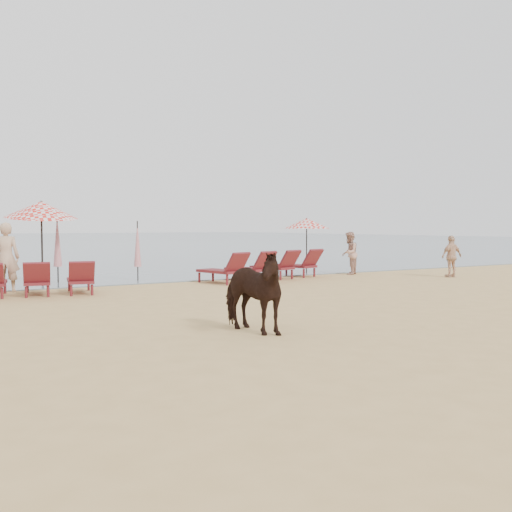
{
  "coord_description": "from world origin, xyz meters",
  "views": [
    {
      "loc": [
        -7.41,
        -7.49,
        1.86
      ],
      "look_at": [
        0.0,
        5.0,
        1.1
      ],
      "focal_mm": 40.0,
      "sensor_mm": 36.0,
      "label": 1
    }
  ],
  "objects": [
    {
      "name": "beachgoer_right_b",
      "position": [
        9.31,
        6.7,
        0.76
      ],
      "size": [
        0.92,
        0.45,
        1.53
      ],
      "primitive_type": "imported",
      "rotation": [
        0.0,
        0.0,
        3.05
      ],
      "color": "tan",
      "rests_on": "ground"
    },
    {
      "name": "umbrella_closed_left",
      "position": [
        -3.53,
        11.69,
        1.38
      ],
      "size": [
        0.27,
        0.27,
        2.25
      ],
      "rotation": [
        0.0,
        0.0,
        0.22
      ],
      "color": "black",
      "rests_on": "ground"
    },
    {
      "name": "umbrella_open_right",
      "position": [
        5.73,
        10.76,
        1.97
      ],
      "size": [
        1.79,
        1.79,
        2.19
      ],
      "rotation": [
        0.0,
        0.0,
        -0.23
      ],
      "color": "black",
      "rests_on": "ground"
    },
    {
      "name": "umbrella_open_left_b",
      "position": [
        -4.16,
        10.83,
        2.36
      ],
      "size": [
        2.14,
        2.18,
        2.73
      ],
      "rotation": [
        0.0,
        0.0,
        -0.33
      ],
      "color": "black",
      "rests_on": "ground"
    },
    {
      "name": "beachgoer_right_a",
      "position": [
        6.85,
        9.5,
        0.82
      ],
      "size": [
        1.02,
        0.98,
        1.65
      ],
      "primitive_type": "imported",
      "rotation": [
        0.0,
        0.0,
        3.8
      ],
      "color": "tan",
      "rests_on": "ground"
    },
    {
      "name": "lounger_cluster_right",
      "position": [
        2.87,
        9.24,
        0.49
      ],
      "size": [
        4.74,
        2.88,
        0.7
      ],
      "rotation": [
        0.0,
        0.0,
        0.24
      ],
      "color": "maroon",
      "rests_on": "ground"
    },
    {
      "name": "umbrella_closed_right",
      "position": [
        -1.06,
        11.03,
        1.25
      ],
      "size": [
        0.25,
        0.25,
        2.04
      ],
      "rotation": [
        0.0,
        0.0,
        -0.36
      ],
      "color": "black",
      "rests_on": "ground"
    },
    {
      "name": "lounger_cluster_left",
      "position": [
        -5.26,
        8.62,
        0.44
      ],
      "size": [
        4.23,
        2.38,
        0.63
      ],
      "rotation": [
        0.0,
        0.0,
        -0.18
      ],
      "color": "maroon",
      "rests_on": "ground"
    },
    {
      "name": "ground",
      "position": [
        0.0,
        0.0,
        0.0
      ],
      "size": [
        120.0,
        120.0,
        0.0
      ],
      "primitive_type": "plane",
      "color": "tan",
      "rests_on": "ground"
    },
    {
      "name": "cow",
      "position": [
        -2.46,
        1.07,
        0.72
      ],
      "size": [
        1.06,
        1.82,
        1.44
      ],
      "primitive_type": "imported",
      "rotation": [
        0.0,
        0.0,
        0.18
      ],
      "color": "black",
      "rests_on": "ground"
    },
    {
      "name": "beachgoer_left",
      "position": [
        -5.31,
        9.85,
        0.99
      ],
      "size": [
        0.83,
        0.66,
        1.97
      ],
      "primitive_type": "imported",
      "rotation": [
        0.0,
        0.0,
        2.85
      ],
      "color": "tan",
      "rests_on": "ground"
    }
  ]
}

